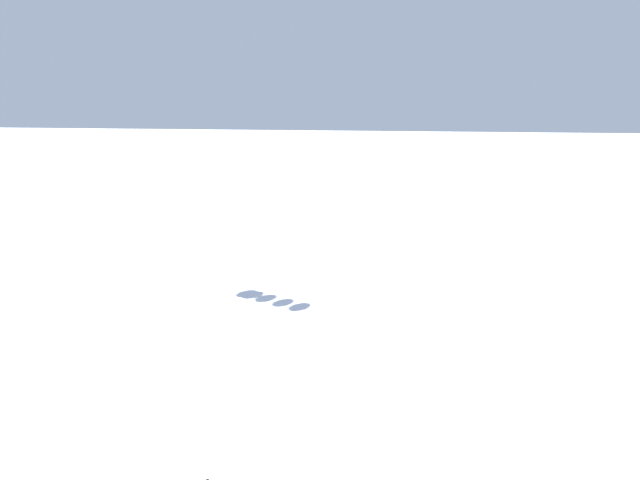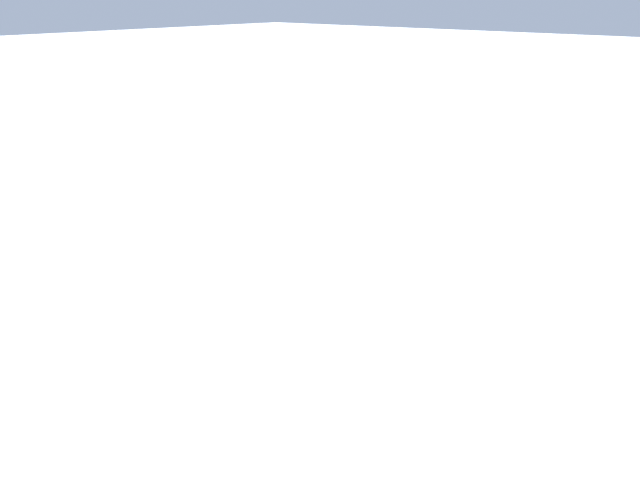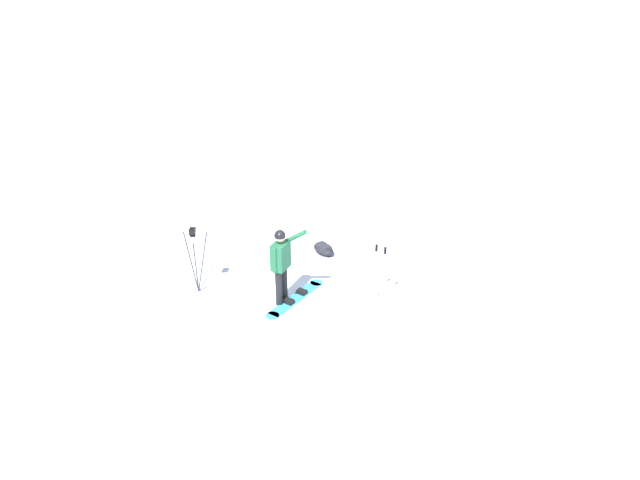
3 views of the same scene
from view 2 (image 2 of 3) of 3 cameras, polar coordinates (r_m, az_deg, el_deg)
The scene contains 0 objects.
Camera 2 is at (3.30, -7.17, 9.35)m, focal length 36.02 mm.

